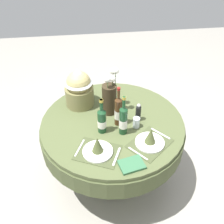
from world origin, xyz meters
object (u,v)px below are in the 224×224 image
(gift_tub_back_left, at_px, (79,86))
(wine_bottle_left, at_px, (123,120))
(flower_vase, at_px, (110,96))
(dining_table, at_px, (112,132))
(tumbler_near_right, at_px, (136,122))
(wine_bottle_centre, at_px, (118,111))
(book_on_table, at_px, (132,165))
(pepper_mill, at_px, (138,113))
(wine_bottle_right, at_px, (102,120))
(place_setting_left, at_px, (98,148))
(place_setting_right, at_px, (150,139))

(gift_tub_back_left, bearing_deg, wine_bottle_left, -53.17)
(flower_vase, xyz_separation_m, wine_bottle_left, (0.07, -0.30, -0.04))
(dining_table, height_order, tumbler_near_right, tumbler_near_right)
(wine_bottle_left, xyz_separation_m, wine_bottle_centre, (-0.02, 0.12, 0.00))
(wine_bottle_left, xyz_separation_m, book_on_table, (0.01, -0.37, -0.13))
(pepper_mill, distance_m, gift_tub_back_left, 0.61)
(dining_table, bearing_deg, wine_bottle_right, -131.70)
(place_setting_left, relative_size, gift_tub_back_left, 1.07)
(tumbler_near_right, distance_m, book_on_table, 0.44)
(gift_tub_back_left, bearing_deg, flower_vase, -30.52)
(place_setting_right, distance_m, gift_tub_back_left, 0.84)
(dining_table, height_order, pepper_mill, pepper_mill)
(place_setting_right, xyz_separation_m, wine_bottle_left, (-0.20, 0.16, 0.09))
(place_setting_right, relative_size, wine_bottle_right, 1.28)
(flower_vase, height_order, pepper_mill, flower_vase)
(flower_vase, relative_size, wine_bottle_left, 1.23)
(wine_bottle_right, relative_size, pepper_mill, 1.86)
(wine_bottle_centre, distance_m, gift_tub_back_left, 0.48)
(place_setting_right, height_order, flower_vase, flower_vase)
(dining_table, height_order, flower_vase, flower_vase)
(dining_table, xyz_separation_m, wine_bottle_left, (0.07, -0.16, 0.28))
(dining_table, bearing_deg, pepper_mill, -2.94)
(wine_bottle_left, bearing_deg, dining_table, 113.09)
(dining_table, relative_size, wine_bottle_centre, 3.44)
(flower_vase, bearing_deg, wine_bottle_centre, -74.23)
(place_setting_left, bearing_deg, dining_table, 65.44)
(place_setting_left, xyz_separation_m, place_setting_right, (0.43, 0.04, 0.00))
(wine_bottle_centre, relative_size, gift_tub_back_left, 0.99)
(place_setting_right, relative_size, pepper_mill, 2.38)
(flower_vase, height_order, wine_bottle_left, flower_vase)
(pepper_mill, bearing_deg, wine_bottle_left, -137.45)
(place_setting_left, bearing_deg, gift_tub_back_left, 99.62)
(wine_bottle_left, distance_m, wine_bottle_centre, 0.12)
(dining_table, distance_m, tumbler_near_right, 0.29)
(wine_bottle_centre, relative_size, book_on_table, 2.08)
(place_setting_right, xyz_separation_m, wine_bottle_centre, (-0.22, 0.28, 0.10))
(flower_vase, bearing_deg, book_on_table, -83.16)
(book_on_table, bearing_deg, wine_bottle_left, 78.37)
(pepper_mill, bearing_deg, wine_bottle_centre, -171.25)
(tumbler_near_right, xyz_separation_m, gift_tub_back_left, (-0.48, 0.40, 0.16))
(tumbler_near_right, bearing_deg, wine_bottle_centre, 158.05)
(place_setting_left, height_order, book_on_table, place_setting_left)
(flower_vase, relative_size, wine_bottle_right, 1.38)
(pepper_mill, bearing_deg, tumbler_near_right, -110.73)
(wine_bottle_left, height_order, wine_bottle_right, wine_bottle_left)
(flower_vase, xyz_separation_m, wine_bottle_right, (-0.10, -0.26, -0.06))
(wine_bottle_centre, relative_size, wine_bottle_right, 1.15)
(place_setting_right, xyz_separation_m, gift_tub_back_left, (-0.54, 0.62, 0.16))
(wine_bottle_centre, xyz_separation_m, book_on_table, (0.03, -0.49, -0.13))
(dining_table, bearing_deg, wine_bottle_centre, -41.78)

